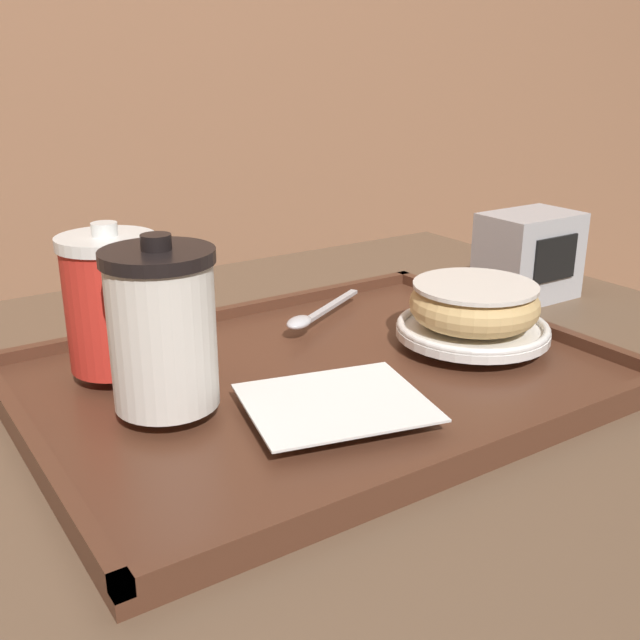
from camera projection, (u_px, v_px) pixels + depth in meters
name	position (u px, v px, depth m)	size (l,w,h in m)	color
cafe_table	(336.00, 548.00, 0.73)	(0.98, 0.88, 0.74)	brown
serving_tray	(320.00, 379.00, 0.68)	(0.51, 0.38, 0.02)	#512D1E
napkin_paper	(336.00, 402.00, 0.59)	(0.16, 0.15, 0.00)	white
coffee_cup_front	(162.00, 328.00, 0.57)	(0.09, 0.09, 0.14)	white
coffee_cup_rear	(111.00, 301.00, 0.64)	(0.08, 0.08, 0.13)	red
plate_with_chocolate_donut	(472.00, 329.00, 0.73)	(0.15, 0.15, 0.01)	white
donut_chocolate_glazed	(474.00, 303.00, 0.72)	(0.13, 0.13, 0.04)	#DBB270
spoon	(310.00, 317.00, 0.77)	(0.14, 0.09, 0.01)	silver
napkin_dispenser	(529.00, 256.00, 0.91)	(0.12, 0.08, 0.11)	#B7B7BC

